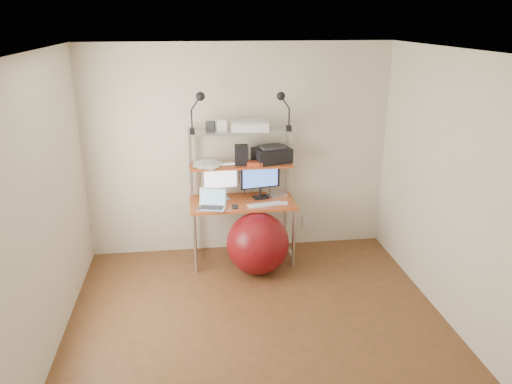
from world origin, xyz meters
TOP-DOWN VIEW (x-y plane):
  - room at (0.00, 0.00)m, footprint 3.60×3.60m
  - computer_desk at (0.00, 1.50)m, footprint 1.20×0.60m
  - wall_outlet at (0.85, 1.79)m, footprint 0.08×0.01m
  - monitor_silver at (-0.24, 1.57)m, footprint 0.43×0.18m
  - monitor_black at (0.22, 1.54)m, footprint 0.47×0.16m
  - laptop at (-0.35, 1.29)m, footprint 0.36×0.32m
  - keyboard at (0.24, 1.29)m, footprint 0.41×0.18m
  - mouse at (0.46, 1.29)m, footprint 0.09×0.06m
  - mac_mini at (0.42, 1.57)m, footprint 0.25×0.25m
  - phone at (-0.10, 1.26)m, footprint 0.07×0.13m
  - printer at (0.37, 1.60)m, footprint 0.47×0.38m
  - nas_cube at (0.01, 1.56)m, footprint 0.16×0.16m
  - red_box at (0.15, 1.48)m, footprint 0.19×0.14m
  - scanner at (0.10, 1.55)m, footprint 0.44×0.31m
  - box_white at (-0.21, 1.55)m, footprint 0.11×0.09m
  - box_grey at (-0.33, 1.63)m, footprint 0.11×0.11m
  - clip_lamp_left at (-0.46, 1.46)m, footprint 0.18×0.10m
  - clip_lamp_right at (0.46, 1.47)m, footprint 0.17×0.10m
  - exercise_ball at (0.13, 1.10)m, footprint 0.71×0.71m
  - paper_stack at (-0.38, 1.57)m, footprint 0.36×0.41m

SIDE VIEW (x-z plane):
  - wall_outlet at x=0.85m, z-range 0.24..0.36m
  - exercise_ball at x=0.13m, z-range 0.00..0.71m
  - phone at x=-0.10m, z-range 0.74..0.75m
  - keyboard at x=0.24m, z-range 0.74..0.75m
  - mouse at x=0.46m, z-range 0.74..0.76m
  - mac_mini at x=0.42m, z-range 0.74..0.78m
  - laptop at x=-0.35m, z-range 0.65..0.92m
  - computer_desk at x=0.00m, z-range 0.17..1.74m
  - monitor_black at x=0.22m, z-range 0.74..1.22m
  - monitor_silver at x=-0.24m, z-range 0.76..1.23m
  - paper_stack at x=-0.38m, z-range 1.15..1.18m
  - red_box at x=0.15m, z-range 1.15..1.20m
  - printer at x=0.37m, z-range 1.14..1.34m
  - room at x=0.00m, z-range -0.55..3.05m
  - nas_cube at x=0.01m, z-range 1.15..1.37m
  - box_grey at x=-0.33m, z-range 1.55..1.64m
  - scanner at x=0.10m, z-range 1.55..1.66m
  - box_white at x=-0.21m, z-range 1.55..1.68m
  - clip_lamp_right at x=0.46m, z-range 1.65..2.08m
  - clip_lamp_left at x=-0.46m, z-range 1.65..2.11m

